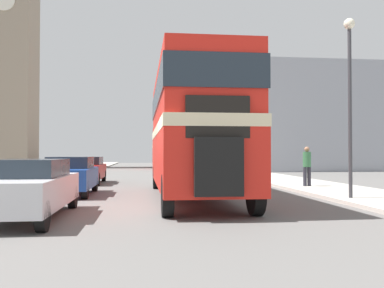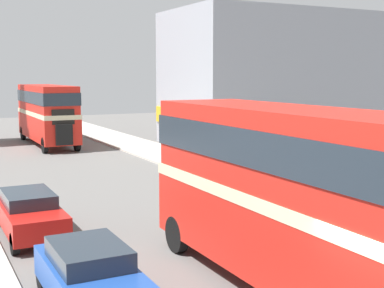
{
  "view_description": "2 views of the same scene",
  "coord_description": "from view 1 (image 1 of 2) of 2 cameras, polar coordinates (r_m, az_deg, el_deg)",
  "views": [
    {
      "loc": [
        -1.11,
        -11.65,
        1.56
      ],
      "look_at": [
        0.61,
        3.16,
        1.89
      ],
      "focal_mm": 40.0,
      "sensor_mm": 36.0,
      "label": 1
    },
    {
      "loc": [
        -6.87,
        -6.09,
        5.09
      ],
      "look_at": [
        0.61,
        8.61,
        2.94
      ],
      "focal_mm": 50.0,
      "sensor_mm": 36.0,
      "label": 2
    }
  ],
  "objects": [
    {
      "name": "car_parked_far",
      "position": [
        22.84,
        -13.87,
        -3.31
      ],
      "size": [
        1.66,
        4.3,
        1.39
      ],
      "color": "red",
      "rests_on": "ground_plane"
    },
    {
      "name": "church_tower",
      "position": [
        52.4,
        -23.0,
        14.76
      ],
      "size": [
        5.24,
        5.24,
        31.21
      ],
      "color": "gray",
      "rests_on": "ground_plane"
    },
    {
      "name": "pedestrian_walking",
      "position": [
        19.58,
        15.08,
        -2.56
      ],
      "size": [
        0.35,
        0.35,
        1.74
      ],
      "color": "#282833",
      "rests_on": "sidewalk_right"
    },
    {
      "name": "ground_plane",
      "position": [
        11.81,
        -1.2,
        -8.85
      ],
      "size": [
        120.0,
        120.0,
        0.0
      ],
      "primitive_type": "plane",
      "color": "slate"
    },
    {
      "name": "bus_distant",
      "position": [
        44.68,
        -3.6,
        0.02
      ],
      "size": [
        2.43,
        10.09,
        4.32
      ],
      "color": "red",
      "rests_on": "ground_plane"
    },
    {
      "name": "car_parked_mid",
      "position": [
        16.69,
        -15.91,
        -4.01
      ],
      "size": [
        1.68,
        3.96,
        1.43
      ],
      "color": "#1E479E",
      "rests_on": "ground_plane"
    },
    {
      "name": "car_parked_near",
      "position": [
        11.04,
        -21.22,
        -5.42
      ],
      "size": [
        1.8,
        4.6,
        1.42
      ],
      "color": "silver",
      "rests_on": "ground_plane"
    },
    {
      "name": "street_lamp",
      "position": [
        14.99,
        20.29,
        8.01
      ],
      "size": [
        0.36,
        0.36,
        5.86
      ],
      "color": "#38383D",
      "rests_on": "sidewalk_right"
    },
    {
      "name": "shop_building_block",
      "position": [
        44.1,
        21.18,
        3.06
      ],
      "size": [
        20.43,
        8.86,
        9.64
      ],
      "color": "#999EA8",
      "rests_on": "ground_plane"
    },
    {
      "name": "double_decker_bus",
      "position": [
        14.93,
        0.01,
        2.62
      ],
      "size": [
        2.52,
        10.56,
        4.33
      ],
      "color": "red",
      "rests_on": "ground_plane"
    }
  ]
}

